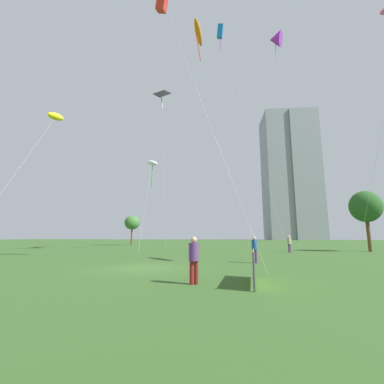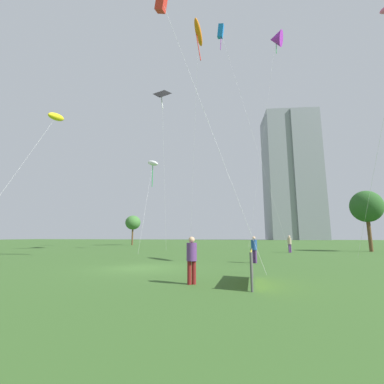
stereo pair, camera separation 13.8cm
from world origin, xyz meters
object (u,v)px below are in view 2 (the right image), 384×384
(kite_flying_4, at_px, (153,163))
(kite_flying_5, at_px, (198,33))
(kite_flying_6, at_px, (162,94))
(person_standing_3, at_px, (254,248))
(kite_flying_2, at_px, (221,32))
(person_standing_1, at_px, (192,256))
(distant_highrise_0, at_px, (286,176))
(kite_flying_3, at_px, (162,0))
(distant_highrise_1, at_px, (304,175))
(kite_flying_7, at_px, (276,39))
(event_banner, at_px, (252,266))
(park_tree_0, at_px, (133,223))
(person_standing_2, at_px, (289,243))
(park_tree_1, at_px, (366,207))
(kite_flying_8, at_px, (56,117))

(kite_flying_4, xyz_separation_m, kite_flying_5, (8.35, -7.06, 13.88))
(kite_flying_4, height_order, kite_flying_6, kite_flying_6)
(person_standing_3, distance_m, kite_flying_2, 38.63)
(person_standing_1, distance_m, distant_highrise_0, 148.98)
(person_standing_3, xyz_separation_m, kite_flying_3, (-5.55, -3.80, 16.86))
(kite_flying_3, relative_size, distant_highrise_1, 0.26)
(kite_flying_2, relative_size, kite_flying_5, 1.31)
(person_standing_1, bearing_deg, kite_flying_2, -115.53)
(kite_flying_5, bearing_deg, kite_flying_6, 148.00)
(kite_flying_7, height_order, distant_highrise_1, distant_highrise_1)
(distant_highrise_0, distance_m, event_banner, 148.12)
(kite_flying_6, height_order, park_tree_0, kite_flying_6)
(kite_flying_2, bearing_deg, person_standing_1, -86.61)
(kite_flying_5, height_order, event_banner, kite_flying_5)
(person_standing_1, height_order, person_standing_2, person_standing_2)
(kite_flying_3, height_order, park_tree_1, kite_flying_3)
(kite_flying_2, height_order, park_tree_1, kite_flying_2)
(kite_flying_2, xyz_separation_m, park_tree_1, (17.34, -1.96, -29.23))
(kite_flying_2, xyz_separation_m, park_tree_0, (-20.64, 13.20, -29.93))
(kite_flying_8, relative_size, event_banner, 4.54)
(person_standing_1, bearing_deg, distant_highrise_0, -127.51)
(distant_highrise_0, bearing_deg, park_tree_1, -100.60)
(park_tree_1, relative_size, distant_highrise_0, 0.10)
(distant_highrise_0, distance_m, distant_highrise_1, 9.53)
(person_standing_2, bearing_deg, kite_flying_2, -72.09)
(kite_flying_3, bearing_deg, distant_highrise_1, 75.93)
(person_standing_2, relative_size, park_tree_0, 0.31)
(person_standing_1, relative_size, distant_highrise_0, 0.02)
(kite_flying_7, bearing_deg, kite_flying_6, -147.59)
(kite_flying_5, bearing_deg, kite_flying_4, 139.78)
(person_standing_1, distance_m, person_standing_2, 22.16)
(person_standing_3, height_order, kite_flying_4, kite_flying_4)
(person_standing_3, bearing_deg, kite_flying_6, -15.00)
(person_standing_2, distance_m, distant_highrise_1, 127.33)
(kite_flying_2, bearing_deg, kite_flying_5, -99.50)
(park_tree_0, bearing_deg, person_standing_1, -61.24)
(kite_flying_3, xyz_separation_m, distant_highrise_0, (24.88, 138.42, 18.13))
(kite_flying_4, bearing_deg, person_standing_3, -48.79)
(person_standing_3, height_order, kite_flying_3, kite_flying_3)
(kite_flying_5, xyz_separation_m, park_tree_1, (19.00, 7.98, -20.83))
(kite_flying_4, relative_size, distant_highrise_0, 0.18)
(distant_highrise_1, bearing_deg, person_standing_3, -110.32)
(park_tree_0, height_order, park_tree_1, park_tree_1)
(kite_flying_7, xyz_separation_m, event_banner, (-5.08, -30.83, -34.23))
(person_standing_1, height_order, kite_flying_2, kite_flying_2)
(person_standing_1, xyz_separation_m, kite_flying_6, (-9.14, 21.08, 19.96))
(distant_highrise_1, bearing_deg, person_standing_2, -109.82)
(kite_flying_3, distance_m, distant_highrise_1, 141.86)
(person_standing_1, relative_size, person_standing_3, 0.99)
(kite_flying_5, relative_size, park_tree_0, 4.47)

